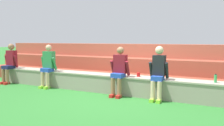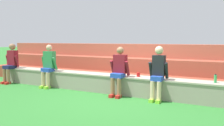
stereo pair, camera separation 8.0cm
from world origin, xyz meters
The scene contains 10 objects.
ground_plane centered at (0.00, 0.00, 0.00)m, with size 80.00×80.00×0.00m, color #2D752D.
stone_seating_wall centered at (0.00, 0.25, 0.28)m, with size 9.55×0.54×0.53m.
brick_bleachers centered at (0.00, 1.80, 0.55)m, with size 12.48×1.84×1.40m.
person_far_left centered at (-4.34, -0.03, 0.77)m, with size 0.54×0.56×1.42m.
person_left_of_center centered at (-2.58, -0.03, 0.75)m, with size 0.55×0.46×1.40m.
person_center centered at (-0.04, -0.02, 0.73)m, with size 0.54×0.52×1.36m.
person_right_of_center centered at (1.06, -0.02, 0.75)m, with size 0.49×0.50×1.39m.
water_bottle_center_gap centered at (2.39, 0.23, 0.63)m, with size 0.06×0.06×0.21m.
water_bottle_mid_left centered at (-4.63, 0.28, 0.63)m, with size 0.07×0.07×0.22m.
plastic_cup_middle centered at (0.43, 0.25, 0.59)m, with size 0.09×0.09×0.12m, color red.
Camera 1 is at (2.64, -5.79, 1.56)m, focal length 37.37 mm.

